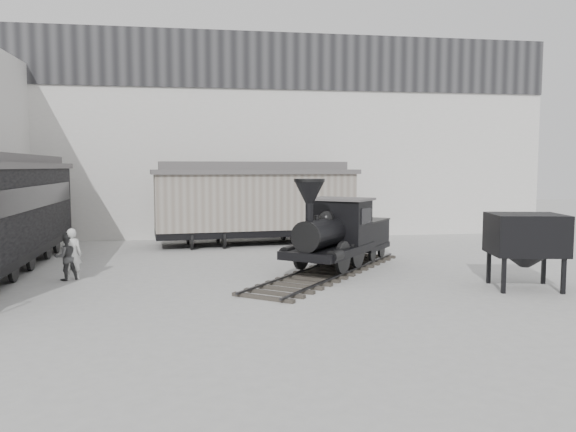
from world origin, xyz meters
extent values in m
plane|color=#9E9E9B|center=(0.00, 0.00, 0.00)|extent=(90.00, 90.00, 0.00)
cube|color=silver|center=(0.00, 15.00, 5.50)|extent=(34.00, 2.40, 11.00)
cube|color=#232326|center=(0.00, 13.75, 9.50)|extent=(34.00, 0.12, 3.00)
cube|color=#322D25|center=(2.07, 3.09, 0.08)|extent=(7.46, 8.82, 0.17)
cube|color=#2D2D30|center=(1.48, 3.55, 0.13)|extent=(5.89, 7.60, 0.06)
cube|color=#2D2D30|center=(2.66, 2.64, 0.13)|extent=(5.89, 7.60, 0.06)
cylinder|color=black|center=(1.11, 3.17, 0.74)|extent=(0.79, 0.98, 1.14)
cylinder|color=black|center=(2.39, 2.19, 0.74)|extent=(0.79, 0.98, 1.14)
cylinder|color=black|center=(1.93, 4.24, 0.74)|extent=(0.79, 0.98, 1.14)
cylinder|color=black|center=(3.21, 3.26, 0.74)|extent=(0.79, 0.98, 1.14)
cube|color=black|center=(2.16, 3.21, 0.86)|extent=(3.92, 4.22, 0.29)
cylinder|color=black|center=(1.72, 2.64, 1.52)|extent=(2.28, 2.52, 1.04)
cylinder|color=black|center=(1.15, 1.90, 2.33)|extent=(0.38, 0.38, 0.62)
cone|color=black|center=(1.15, 1.90, 3.01)|extent=(1.40, 1.40, 0.73)
sphere|color=black|center=(1.97, 2.97, 2.02)|extent=(0.54, 0.54, 0.54)
cube|color=black|center=(2.73, 3.95, 1.81)|extent=(2.45, 2.34, 1.61)
cube|color=#585555|center=(2.73, 3.95, 2.65)|extent=(2.75, 2.63, 0.08)
cube|color=black|center=(3.87, 5.43, 1.23)|extent=(2.74, 2.78, 0.93)
cylinder|color=black|center=(-2.28, 11.02, 0.43)|extent=(2.24, 1.09, 0.86)
cylinder|color=black|center=(2.65, 11.55, 0.43)|extent=(2.24, 1.09, 0.86)
cube|color=black|center=(0.19, 11.29, 0.65)|extent=(9.95, 3.72, 0.32)
cube|color=gray|center=(0.19, 11.29, 2.16)|extent=(9.96, 3.83, 2.70)
cube|color=#585555|center=(0.19, 11.29, 3.62)|extent=(10.32, 4.18, 0.22)
cube|color=#585555|center=(0.19, 11.29, 3.92)|extent=(9.37, 2.28, 0.39)
cylinder|color=black|center=(-10.05, 8.82, 0.46)|extent=(2.42, 0.99, 0.91)
cube|color=black|center=(-8.38, 4.96, 2.76)|extent=(0.44, 12.15, 0.81)
imported|color=silver|center=(-6.82, 3.36, 0.89)|extent=(0.72, 0.54, 1.78)
imported|color=#454546|center=(-7.00, 3.33, 0.80)|extent=(0.96, 0.88, 1.59)
cube|color=black|center=(6.68, -0.79, 0.55)|extent=(0.14, 0.14, 1.09)
cube|color=black|center=(8.43, -1.14, 0.55)|extent=(0.14, 0.14, 1.09)
cube|color=black|center=(6.97, 0.67, 0.55)|extent=(0.14, 0.14, 1.09)
cube|color=black|center=(8.72, 0.31, 0.55)|extent=(0.14, 0.14, 1.09)
cube|color=black|center=(7.70, -0.24, 1.73)|extent=(2.49, 2.18, 1.29)
cone|color=black|center=(7.70, -0.24, 0.94)|extent=(1.99, 1.99, 0.50)
camera|label=1|loc=(-2.37, -16.48, 3.85)|focal=35.00mm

